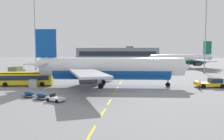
{
  "coord_description": "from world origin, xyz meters",
  "views": [
    {
      "loc": [
        22.36,
        -19.37,
        7.57
      ],
      "look_at": [
        15.67,
        35.89,
        2.87
      ],
      "focal_mm": 36.05,
      "sensor_mm": 36.0,
      "label": 1
    }
  ],
  "objects_px": {
    "airliner_far_center": "(182,59)",
    "baggage_train": "(42,96)",
    "airliner_foreground": "(109,68)",
    "ground_crew_worker": "(200,85)",
    "apron_light_mast_near": "(35,26)",
    "uld_cargo_container": "(33,83)",
    "fuel_service_truck": "(51,71)",
    "apron_light_mast_far": "(206,21)",
    "ground_power_truck": "(17,72)",
    "apron_shuttle_bus": "(24,78)",
    "pushback_tug": "(211,83)"
  },
  "relations": [
    {
      "from": "airliner_far_center",
      "to": "baggage_train",
      "type": "distance_m",
      "value": 76.1
    },
    {
      "from": "airliner_foreground",
      "to": "ground_crew_worker",
      "type": "distance_m",
      "value": 18.56
    },
    {
      "from": "baggage_train",
      "to": "apron_light_mast_near",
      "type": "xyz_separation_m",
      "value": [
        -26.82,
        54.08,
        17.19
      ]
    },
    {
      "from": "uld_cargo_container",
      "to": "fuel_service_truck",
      "type": "bearing_deg",
      "value": 101.38
    },
    {
      "from": "baggage_train",
      "to": "apron_light_mast_far",
      "type": "xyz_separation_m",
      "value": [
        37.4,
        46.88,
        17.02
      ]
    },
    {
      "from": "ground_power_truck",
      "to": "uld_cargo_container",
      "type": "relative_size",
      "value": 3.69
    },
    {
      "from": "fuel_service_truck",
      "to": "ground_crew_worker",
      "type": "height_order",
      "value": "fuel_service_truck"
    },
    {
      "from": "uld_cargo_container",
      "to": "apron_light_mast_far",
      "type": "xyz_separation_m",
      "value": [
        44.32,
        35.58,
        16.74
      ]
    },
    {
      "from": "ground_power_truck",
      "to": "ground_crew_worker",
      "type": "relative_size",
      "value": 4.19
    },
    {
      "from": "apron_shuttle_bus",
      "to": "ground_power_truck",
      "type": "relative_size",
      "value": 1.69
    },
    {
      "from": "ground_power_truck",
      "to": "uld_cargo_container",
      "type": "xyz_separation_m",
      "value": [
        13.0,
        -16.2,
        -0.85
      ]
    },
    {
      "from": "baggage_train",
      "to": "uld_cargo_container",
      "type": "height_order",
      "value": "uld_cargo_container"
    },
    {
      "from": "uld_cargo_container",
      "to": "apron_light_mast_near",
      "type": "relative_size",
      "value": 0.07
    },
    {
      "from": "apron_shuttle_bus",
      "to": "baggage_train",
      "type": "relative_size",
      "value": 1.46
    },
    {
      "from": "airliner_foreground",
      "to": "apron_light_mast_far",
      "type": "relative_size",
      "value": 1.21
    },
    {
      "from": "fuel_service_truck",
      "to": "baggage_train",
      "type": "height_order",
      "value": "fuel_service_truck"
    },
    {
      "from": "baggage_train",
      "to": "apron_light_mast_near",
      "type": "distance_m",
      "value": 62.76
    },
    {
      "from": "uld_cargo_container",
      "to": "apron_light_mast_near",
      "type": "bearing_deg",
      "value": 114.95
    },
    {
      "from": "airliner_far_center",
      "to": "baggage_train",
      "type": "relative_size",
      "value": 3.93
    },
    {
      "from": "baggage_train",
      "to": "apron_light_mast_far",
      "type": "height_order",
      "value": "apron_light_mast_far"
    },
    {
      "from": "ground_power_truck",
      "to": "apron_light_mast_far",
      "type": "height_order",
      "value": "apron_light_mast_far"
    },
    {
      "from": "pushback_tug",
      "to": "baggage_train",
      "type": "xyz_separation_m",
      "value": [
        -30.13,
        -15.37,
        -0.38
      ]
    },
    {
      "from": "airliner_far_center",
      "to": "apron_light_mast_far",
      "type": "bearing_deg",
      "value": -80.79
    },
    {
      "from": "pushback_tug",
      "to": "uld_cargo_container",
      "type": "xyz_separation_m",
      "value": [
        -37.05,
        -4.06,
        -0.1
      ]
    },
    {
      "from": "apron_shuttle_bus",
      "to": "apron_light_mast_far",
      "type": "xyz_separation_m",
      "value": [
        47.07,
        34.09,
        15.79
      ]
    },
    {
      "from": "airliner_far_center",
      "to": "apron_shuttle_bus",
      "type": "bearing_deg",
      "value": -128.33
    },
    {
      "from": "ground_power_truck",
      "to": "apron_light_mast_near",
      "type": "distance_m",
      "value": 31.81
    },
    {
      "from": "baggage_train",
      "to": "ground_crew_worker",
      "type": "distance_m",
      "value": 29.58
    },
    {
      "from": "airliner_far_center",
      "to": "apron_light_mast_far",
      "type": "xyz_separation_m",
      "value": [
        3.42,
        -21.13,
        13.64
      ]
    },
    {
      "from": "fuel_service_truck",
      "to": "baggage_train",
      "type": "xyz_separation_m",
      "value": [
        10.74,
        -30.27,
        -1.12
      ]
    },
    {
      "from": "baggage_train",
      "to": "pushback_tug",
      "type": "bearing_deg",
      "value": 27.03
    },
    {
      "from": "pushback_tug",
      "to": "fuel_service_truck",
      "type": "xyz_separation_m",
      "value": [
        -40.87,
        14.9,
        0.74
      ]
    },
    {
      "from": "apron_light_mast_near",
      "to": "airliner_foreground",
      "type": "bearing_deg",
      "value": -48.49
    },
    {
      "from": "fuel_service_truck",
      "to": "apron_light_mast_near",
      "type": "distance_m",
      "value": 32.91
    },
    {
      "from": "pushback_tug",
      "to": "fuel_service_truck",
      "type": "height_order",
      "value": "fuel_service_truck"
    },
    {
      "from": "ground_crew_worker",
      "to": "uld_cargo_container",
      "type": "distance_m",
      "value": 33.93
    },
    {
      "from": "airliner_far_center",
      "to": "fuel_service_truck",
      "type": "bearing_deg",
      "value": -139.84
    },
    {
      "from": "baggage_train",
      "to": "uld_cargo_container",
      "type": "distance_m",
      "value": 13.26
    },
    {
      "from": "ground_crew_worker",
      "to": "pushback_tug",
      "type": "bearing_deg",
      "value": 46.44
    },
    {
      "from": "pushback_tug",
      "to": "airliner_far_center",
      "type": "distance_m",
      "value": 52.86
    },
    {
      "from": "airliner_foreground",
      "to": "ground_crew_worker",
      "type": "height_order",
      "value": "airliner_foreground"
    },
    {
      "from": "apron_light_mast_near",
      "to": "apron_light_mast_far",
      "type": "distance_m",
      "value": 64.62
    },
    {
      "from": "airliner_foreground",
      "to": "airliner_far_center",
      "type": "relative_size",
      "value": 1.05
    },
    {
      "from": "airliner_far_center",
      "to": "uld_cargo_container",
      "type": "height_order",
      "value": "airliner_far_center"
    },
    {
      "from": "airliner_far_center",
      "to": "ground_crew_worker",
      "type": "distance_m",
      "value": 56.44
    },
    {
      "from": "airliner_foreground",
      "to": "uld_cargo_container",
      "type": "distance_m",
      "value": 16.2
    },
    {
      "from": "pushback_tug",
      "to": "ground_crew_worker",
      "type": "height_order",
      "value": "pushback_tug"
    },
    {
      "from": "fuel_service_truck",
      "to": "airliner_far_center",
      "type": "bearing_deg",
      "value": 40.16
    },
    {
      "from": "uld_cargo_container",
      "to": "apron_shuttle_bus",
      "type": "bearing_deg",
      "value": 151.56
    },
    {
      "from": "airliner_foreground",
      "to": "ground_crew_worker",
      "type": "xyz_separation_m",
      "value": [
        18.24,
        -1.79,
        -2.96
      ]
    }
  ]
}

